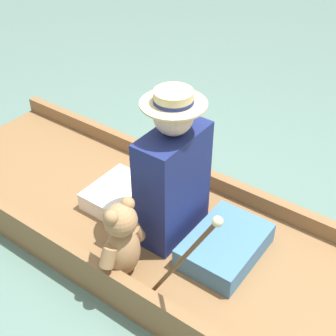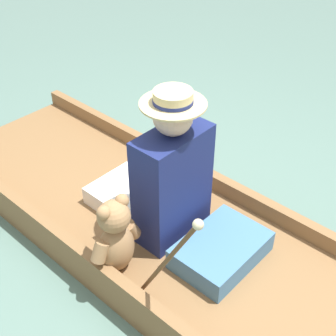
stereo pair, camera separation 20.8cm
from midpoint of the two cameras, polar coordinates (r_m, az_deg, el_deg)
name	(u,v)px [view 2 (the right image)]	position (r m, az deg, el deg)	size (l,w,h in m)	color
ground_plane	(170,249)	(2.73, 2.50, -9.96)	(16.00, 16.00, 0.00)	slate
punt_boat	(170,239)	(2.67, 2.55, -8.77)	(1.01, 3.37, 0.24)	brown
seat_cushion	(221,250)	(2.47, 8.92, -9.95)	(0.48, 0.34, 0.12)	teal
seated_person	(163,179)	(2.47, 1.74, -1.44)	(0.42, 0.70, 0.86)	white
teddy_bear	(115,237)	(2.31, -3.86, -8.52)	(0.31, 0.18, 0.45)	#9E754C
wine_glass	(166,165)	(3.01, 1.70, 0.34)	(0.07, 0.07, 0.08)	silver
walking_cane	(172,255)	(1.96, 3.53, -10.67)	(0.04, 0.36, 0.69)	brown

